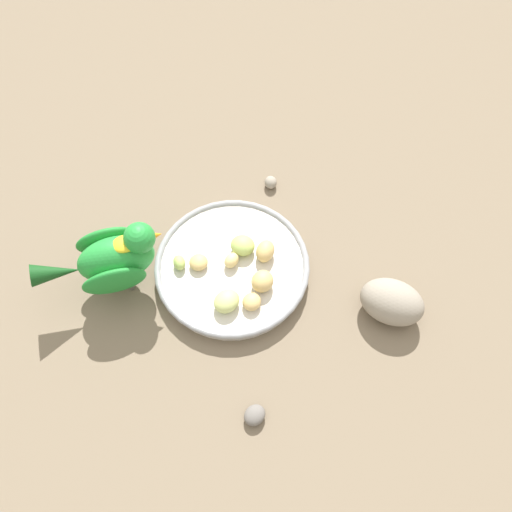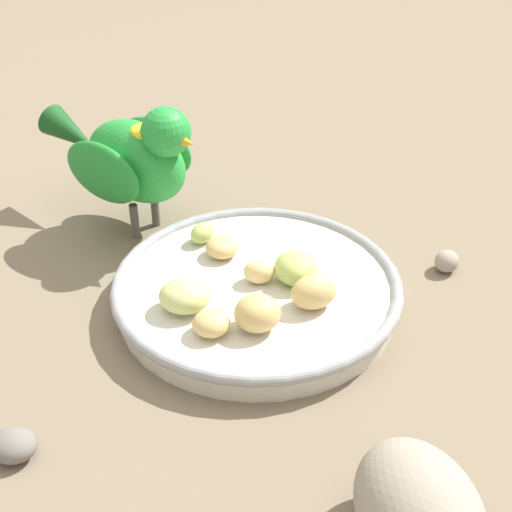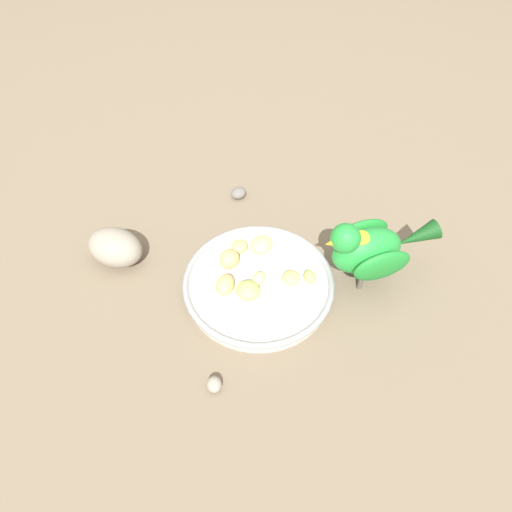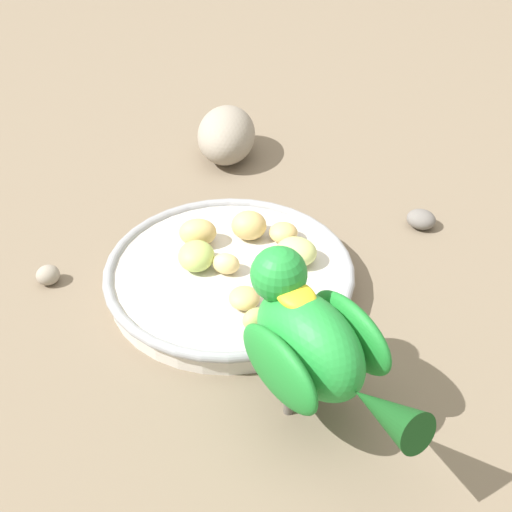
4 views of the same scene
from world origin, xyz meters
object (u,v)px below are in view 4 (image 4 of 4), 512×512
at_px(apple_piece_1, 198,256).
at_px(pebble_0, 421,219).
at_px(apple_piece_5, 226,264).
at_px(pebble_1, 48,275).
at_px(apple_piece_0, 296,252).
at_px(apple_piece_4, 249,225).
at_px(parrot, 313,342).
at_px(apple_piece_6, 255,318).
at_px(apple_piece_7, 244,298).
at_px(feeding_bowl, 229,277).
at_px(apple_piece_3, 283,233).
at_px(apple_piece_2, 198,232).
at_px(rock_large, 226,135).

distance_m(apple_piece_1, pebble_0, 0.25).
height_order(apple_piece_5, pebble_1, apple_piece_5).
xyz_separation_m(apple_piece_0, apple_piece_5, (-0.05, -0.05, -0.00)).
relative_size(apple_piece_4, parrot, 0.19).
bearing_deg(apple_piece_6, apple_piece_7, 142.22).
xyz_separation_m(feeding_bowl, parrot, (0.14, -0.09, 0.06)).
distance_m(apple_piece_4, apple_piece_5, 0.06).
distance_m(feeding_bowl, apple_piece_3, 0.07).
relative_size(apple_piece_3, pebble_0, 0.92).
height_order(apple_piece_6, pebble_0, apple_piece_6).
relative_size(feeding_bowl, apple_piece_2, 6.44).
distance_m(apple_piece_3, apple_piece_6, 0.13).
bearing_deg(apple_piece_4, parrot, -44.06).
bearing_deg(pebble_0, rock_large, 178.38).
bearing_deg(parrot, pebble_1, 22.29).
height_order(apple_piece_1, apple_piece_2, apple_piece_2).
bearing_deg(apple_piece_5, pebble_0, 59.27).
bearing_deg(feeding_bowl, pebble_0, 59.26).
bearing_deg(parrot, apple_piece_2, -7.26).
relative_size(apple_piece_2, apple_piece_7, 1.31).
relative_size(apple_piece_0, apple_piece_2, 1.07).
bearing_deg(apple_piece_6, rock_large, 128.66).
bearing_deg(apple_piece_7, feeding_bowl, 139.85).
xyz_separation_m(apple_piece_4, pebble_1, (-0.14, -0.14, -0.03)).
distance_m(apple_piece_2, rock_large, 0.20).
relative_size(apple_piece_0, rock_large, 0.42).
bearing_deg(rock_large, apple_piece_3, -39.78).
height_order(apple_piece_2, apple_piece_5, apple_piece_2).
distance_m(apple_piece_1, apple_piece_6, 0.10).
bearing_deg(apple_piece_6, apple_piece_4, 125.33).
bearing_deg(apple_piece_7, parrot, -30.64).
height_order(apple_piece_1, apple_piece_7, apple_piece_1).
relative_size(apple_piece_0, apple_piece_4, 1.13).
distance_m(apple_piece_0, apple_piece_7, 0.08).
bearing_deg(parrot, apple_piece_6, -5.00).
xyz_separation_m(apple_piece_7, pebble_0, (0.08, 0.22, -0.02)).
distance_m(apple_piece_1, apple_piece_4, 0.07).
height_order(apple_piece_5, apple_piece_6, apple_piece_5).
height_order(apple_piece_7, rock_large, rock_large).
height_order(apple_piece_4, apple_piece_5, apple_piece_4).
bearing_deg(apple_piece_2, apple_piece_5, -24.41).
bearing_deg(apple_piece_1, pebble_0, 54.61).
bearing_deg(apple_piece_4, rock_large, 130.93).
height_order(parrot, pebble_0, parrot).
xyz_separation_m(apple_piece_4, apple_piece_5, (0.01, -0.06, -0.00)).
xyz_separation_m(parrot, rock_large, (-0.28, 0.29, -0.05)).
bearing_deg(apple_piece_1, apple_piece_0, 36.64).
bearing_deg(apple_piece_6, apple_piece_0, 98.98).
bearing_deg(apple_piece_2, parrot, -30.57).
xyz_separation_m(apple_piece_2, parrot, (0.19, -0.11, 0.04)).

